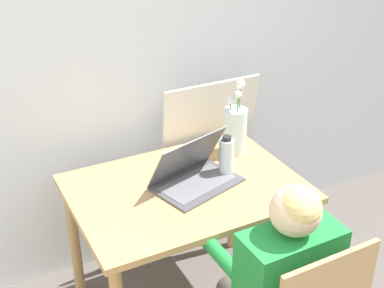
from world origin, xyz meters
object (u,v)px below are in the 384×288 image
Objects in this scene: person_seated at (280,274)px; flower_vase at (235,128)px; water_bottle at (226,156)px; laptop at (193,173)px.

flower_vase reaches higher than person_seated.
water_bottle is (-0.14, -0.16, -0.04)m from flower_vase.
laptop is 1.15× the size of flower_vase.
flower_vase is at bearing 11.58° from laptop.
flower_vase is at bearing 48.54° from water_bottle.
person_seated is 0.64m from water_bottle.
flower_vase is at bearing -110.09° from person_seated.
laptop is at bearing -178.10° from water_bottle.
person_seated reaches higher than laptop.
person_seated is 5.56× the size of water_bottle.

